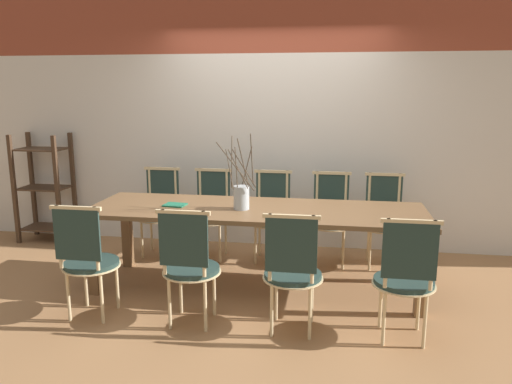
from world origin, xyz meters
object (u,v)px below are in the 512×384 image
at_px(chair_near_center, 292,269).
at_px(book_stack, 175,205).
at_px(chair_far_center, 271,214).
at_px(shelving_rack, 45,188).
at_px(dining_table, 256,217).
at_px(vase_centerpiece, 241,196).

relative_size(chair_near_center, book_stack, 4.61).
relative_size(chair_far_center, book_stack, 4.61).
bearing_deg(chair_near_center, shelving_rack, 148.97).
bearing_deg(shelving_rack, chair_near_center, -31.03).
xyz_separation_m(dining_table, shelving_rack, (-2.77, 1.09, -0.03)).
bearing_deg(chair_near_center, book_stack, 145.54).
bearing_deg(book_stack, chair_far_center, 46.64).
bearing_deg(chair_far_center, book_stack, 46.64).
xyz_separation_m(chair_near_center, shelving_rack, (-3.17, 1.91, 0.14)).
bearing_deg(vase_centerpiece, chair_near_center, -55.16).
bearing_deg(shelving_rack, vase_centerpiece, -23.46).
distance_m(dining_table, vase_centerpiece, 0.25).
bearing_deg(chair_far_center, dining_table, 87.52).
relative_size(chair_near_center, shelving_rack, 0.74).
height_order(chair_near_center, vase_centerpiece, vase_centerpiece).
distance_m(chair_far_center, book_stack, 1.19).
distance_m(vase_centerpiece, book_stack, 0.65).
bearing_deg(vase_centerpiece, dining_table, 25.02).
height_order(dining_table, chair_far_center, chair_far_center).
bearing_deg(vase_centerpiece, chair_far_center, 79.70).
relative_size(chair_near_center, chair_far_center, 1.00).
relative_size(dining_table, chair_far_center, 3.16).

